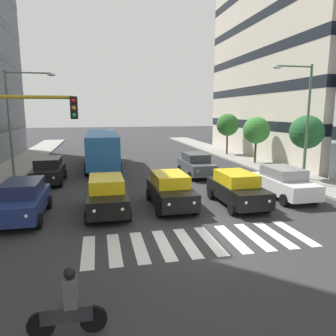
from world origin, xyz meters
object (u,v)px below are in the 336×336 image
Objects in this scene: bus_behind_traffic at (102,146)px; motorcycle_with_rider at (68,307)px; car_3 at (107,195)px; car_1 at (237,189)px; street_lamp_left at (303,113)px; car_row2_1 at (196,164)px; car_4 at (23,200)px; street_lamp_right at (17,113)px; street_tree_1 at (307,132)px; street_tree_3 at (228,125)px; car_0 at (284,182)px; car_row2_0 at (49,170)px; car_2 at (170,190)px; street_tree_2 at (256,130)px.

motorcycle_with_rider is at bearing 87.14° from bus_behind_traffic.
car_3 is 0.42× the size of bus_behind_traffic.
car_1 is 7.65m from street_lamp_left.
car_4 is at bearing 35.57° from car_row2_1.
street_lamp_right is (2.02, -9.27, 3.85)m from car_4.
car_row2_1 is (-0.22, -7.72, 0.00)m from car_1.
car_1 is at bearing 29.10° from street_lamp_left.
bus_behind_traffic is 2.37× the size of street_tree_1.
car_0 is at bearing 77.55° from street_tree_3.
car_1 is at bearing 143.59° from car_row2_0.
street_tree_3 is at bearing -156.23° from street_lamp_right.
car_2 is 2.61× the size of motorcycle_with_rider.
car_4 is 16.90m from street_lamp_left.
motorcycle_with_rider is at bearing 82.84° from car_3.
car_row2_0 is at bearing -46.01° from car_2.
street_tree_1 reaches higher than car_3.
motorcycle_with_rider is 30.23m from street_tree_3.
car_3 is 22.50m from street_tree_3.
car_4 is at bearing 73.99° from bus_behind_traffic.
car_1 is 12.79m from car_row2_0.
car_2 is at bearing -175.51° from car_3.
bus_behind_traffic reaches higher than car_0.
car_1 is 1.00× the size of car_row2_1.
bus_behind_traffic is 16.34m from street_tree_1.
car_3 is 1.00× the size of car_row2_1.
car_1 is at bearing 13.40° from car_0.
motorcycle_with_rider is 0.41× the size of street_tree_2.
car_4 is 8.87m from motorcycle_with_rider.
street_tree_3 is (0.10, -13.48, -0.05)m from street_tree_1.
street_tree_1 is at bearing 89.58° from street_tree_2.
street_tree_2 is (-14.86, -20.02, 2.48)m from motorcycle_with_rider.
car_1 is 13.90m from street_tree_2.
street_tree_3 is at bearing -94.70° from street_lamp_left.
car_1 is 8.76m from street_tree_1.
street_tree_3 is (-1.21, -14.74, -1.36)m from street_lamp_left.
car_4 is 1.00× the size of car_row2_1.
car_1 is 1.00× the size of car_2.
car_2 is 1.00× the size of car_4.
street_tree_1 is at bearing -166.07° from car_4.
street_lamp_right reaches higher than street_tree_2.
car_row2_1 is (-3.64, -7.24, 0.00)m from car_2.
bus_behind_traffic reaches higher than car_2.
car_3 is at bearing 122.13° from street_lamp_right.
car_2 and car_4 have the same top height.
motorcycle_with_rider is (-2.67, 8.45, -0.24)m from car_4.
bus_behind_traffic is 6.17× the size of motorcycle_with_rider.
bus_behind_traffic is at bearing -146.74° from street_lamp_right.
street_lamp_right reaches higher than motorcycle_with_rider.
car_row2_1 is 8.02m from street_tree_1.
street_tree_3 reaches higher than bus_behind_traffic.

